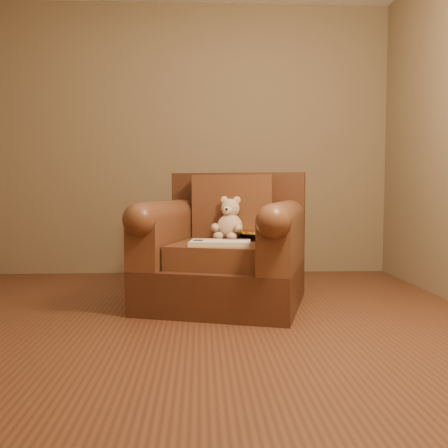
{
  "coord_description": "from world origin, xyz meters",
  "views": [
    {
      "loc": [
        0.09,
        -3.09,
        0.85
      ],
      "look_at": [
        0.27,
        0.5,
        0.6
      ],
      "focal_mm": 40.0,
      "sensor_mm": 36.0,
      "label": 1
    }
  ],
  "objects": [
    {
      "name": "side_table",
      "position": [
        0.56,
        0.67,
        0.29
      ],
      "size": [
        0.39,
        0.39,
        0.54
      ],
      "color": "gold",
      "rests_on": "floor"
    },
    {
      "name": "guidebook",
      "position": [
        0.23,
        0.31,
        0.49
      ],
      "size": [
        0.44,
        0.3,
        0.03
      ],
      "rotation": [
        0.0,
        0.0,
        -0.13
      ],
      "color": "beige",
      "rests_on": "armchair"
    },
    {
      "name": "armchair",
      "position": [
        0.28,
        0.6,
        0.38
      ],
      "size": [
        1.35,
        1.31,
        0.99
      ],
      "rotation": [
        0.0,
        0.0,
        -0.29
      ],
      "color": "#462617",
      "rests_on": "floor"
    },
    {
      "name": "room",
      "position": [
        0.0,
        0.0,
        1.71
      ],
      "size": [
        4.02,
        4.02,
        2.71
      ],
      "color": "#806B4F",
      "rests_on": "ground"
    },
    {
      "name": "floor",
      "position": [
        0.0,
        0.0,
        0.0
      ],
      "size": [
        4.0,
        4.0,
        0.0
      ],
      "primitive_type": "plane",
      "color": "brown",
      "rests_on": "ground"
    },
    {
      "name": "teddy_bear",
      "position": [
        0.31,
        0.68,
        0.6
      ],
      "size": [
        0.24,
        0.28,
        0.34
      ],
      "rotation": [
        0.0,
        0.0,
        -0.37
      ],
      "color": "#CFAD90",
      "rests_on": "armchair"
    }
  ]
}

